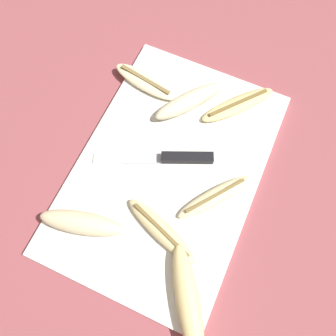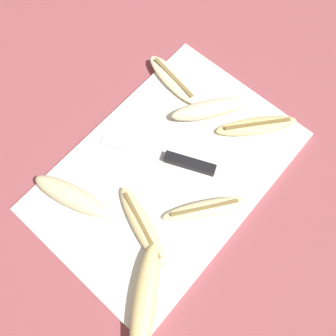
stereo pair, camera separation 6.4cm
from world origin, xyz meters
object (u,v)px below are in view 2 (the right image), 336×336
banana_pale_long (174,80)px  banana_mellow_near (142,226)px  banana_spotted_left (256,126)px  banana_cream_curved (71,196)px  banana_bright_far (209,109)px  banana_golden_short (145,301)px  knife (178,160)px  banana_soft_right (204,209)px

banana_pale_long → banana_mellow_near: (-0.28, -0.17, 0.00)m
banana_spotted_left → banana_pale_long: bearing=98.0°
banana_pale_long → banana_mellow_near: 0.32m
banana_mellow_near → banana_cream_curved: bearing=109.2°
banana_bright_far → banana_mellow_near: 0.27m
banana_golden_short → banana_cream_curved: 0.23m
banana_cream_curved → banana_mellow_near: size_ratio=0.96×
knife → banana_spotted_left: (0.16, -0.07, 0.00)m
knife → banana_mellow_near: size_ratio=1.34×
knife → banana_soft_right: 0.11m
knife → banana_golden_short: (-0.23, -0.13, 0.01)m
knife → banana_cream_curved: 0.22m
knife → banana_pale_long: same height
banana_pale_long → banana_soft_right: size_ratio=1.08×
banana_spotted_left → banana_soft_right: size_ratio=1.04×
knife → banana_spotted_left: size_ratio=1.47×
banana_golden_short → banana_soft_right: size_ratio=1.25×
banana_cream_curved → banana_bright_far: 0.32m
banana_soft_right → banana_bright_far: bearing=36.9°
banana_cream_curved → banana_mellow_near: banana_cream_curved is taller
knife → banana_soft_right: bearing=-136.3°
banana_cream_curved → banana_mellow_near: 0.15m
banana_pale_long → banana_spotted_left: (0.03, -0.20, 0.00)m
banana_bright_far → banana_soft_right: 0.21m
banana_pale_long → banana_cream_curved: (-0.33, -0.03, 0.01)m
banana_spotted_left → banana_bright_far: bearing=112.5°
banana_mellow_near → banana_pale_long: bearing=30.8°
banana_golden_short → banana_mellow_near: (0.09, 0.09, -0.01)m
banana_golden_short → banana_bright_far: 0.39m
banana_spotted_left → banana_golden_short: bearing=-172.1°
banana_golden_short → banana_mellow_near: 0.13m
knife → banana_pale_long: 0.19m
banana_soft_right → banana_mellow_near: size_ratio=0.88×
banana_golden_short → banana_bright_far: (0.36, 0.15, -0.00)m
knife → banana_pale_long: size_ratio=1.42×
banana_golden_short → banana_spotted_left: banana_golden_short is taller
banana_pale_long → banana_golden_short: 0.45m
banana_spotted_left → banana_mellow_near: (-0.31, 0.04, 0.00)m
banana_pale_long → banana_golden_short: size_ratio=0.86×
banana_golden_short → banana_cream_curved: (0.04, 0.23, -0.00)m
banana_cream_curved → banana_golden_short: bearing=-100.5°
banana_spotted_left → banana_mellow_near: banana_mellow_near is taller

